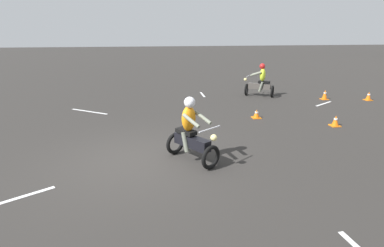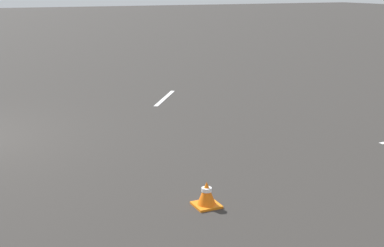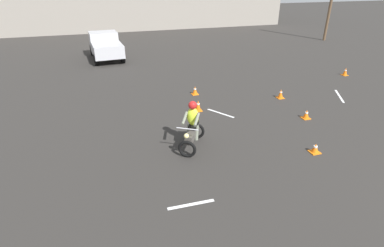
{
  "view_description": "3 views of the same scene",
  "coord_description": "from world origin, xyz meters",
  "views": [
    {
      "loc": [
        7.18,
        0.31,
        3.18
      ],
      "look_at": [
        0.23,
        1.45,
        1.0
      ],
      "focal_mm": 28.0,
      "sensor_mm": 36.0,
      "label": 1
    },
    {
      "loc": [
        -0.42,
        10.19,
        2.74
      ],
      "look_at": [
        -3.39,
        3.77,
        0.9
      ],
      "focal_mm": 50.0,
      "sensor_mm": 36.0,
      "label": 2
    },
    {
      "loc": [
        -9.73,
        -2.33,
        5.24
      ],
      "look_at": [
        -7.02,
        6.09,
        0.9
      ],
      "focal_mm": 28.0,
      "sensor_mm": 36.0,
      "label": 3
    }
  ],
  "objects": [
    {
      "name": "traffic_cone_far_right",
      "position": [
        -1.85,
        6.86,
        0.18
      ],
      "size": [
        0.32,
        0.32,
        0.38
      ],
      "color": "orange",
      "rests_on": "ground"
    },
    {
      "name": "motorcycle_rider_background",
      "position": [
        -7.0,
        6.12,
        0.73
      ],
      "size": [
        1.24,
        1.51,
        1.66
      ],
      "rotation": [
        0.0,
        0.0,
        2.59
      ],
      "color": "black",
      "rests_on": "ground"
    },
    {
      "name": "lane_stripe_w",
      "position": [
        -7.92,
        3.36,
        0.0
      ],
      "size": [
        1.24,
        0.14,
        0.01
      ],
      "primitive_type": "cube",
      "rotation": [
        0.0,
        0.0,
        4.68
      ],
      "color": "silver",
      "rests_on": "ground"
    },
    {
      "name": "traffic_cone_near_right",
      "position": [
        4.16,
        11.27,
        0.22
      ],
      "size": [
        0.32,
        0.32,
        0.45
      ],
      "color": "orange",
      "rests_on": "ground"
    },
    {
      "name": "traffic_cone_mid_left",
      "position": [
        -3.25,
        4.51,
        0.16
      ],
      "size": [
        0.32,
        0.32,
        0.33
      ],
      "color": "orange",
      "rests_on": "ground"
    },
    {
      "name": "traffic_cone_mid_center",
      "position": [
        -5.82,
        8.97,
        0.23
      ],
      "size": [
        0.32,
        0.32,
        0.48
      ],
      "color": "orange",
      "rests_on": "ground"
    },
    {
      "name": "traffic_cone_far_center",
      "position": [
        -1.56,
        9.19,
        0.22
      ],
      "size": [
        0.32,
        0.32,
        0.45
      ],
      "color": "orange",
      "rests_on": "ground"
    },
    {
      "name": "pickup_truck",
      "position": [
        -9.0,
        19.67,
        0.93
      ],
      "size": [
        2.21,
        4.25,
        1.73
      ],
      "rotation": [
        0.0,
        0.0,
        0.07
      ],
      "color": "black",
      "rests_on": "ground"
    },
    {
      "name": "traffic_cone_near_left",
      "position": [
        -5.31,
        10.93,
        0.2
      ],
      "size": [
        0.32,
        0.32,
        0.42
      ],
      "color": "orange",
      "rests_on": "ground"
    },
    {
      "name": "lane_stripe_nw",
      "position": [
        -4.99,
        8.42,
        0.0
      ],
      "size": [
        0.8,
        1.21,
        0.01
      ],
      "primitive_type": "cube",
      "rotation": [
        0.0,
        0.0,
        3.7
      ],
      "color": "silver",
      "rests_on": "ground"
    },
    {
      "name": "lane_stripe_ne",
      "position": [
        1.36,
        8.53,
        0.0
      ],
      "size": [
        0.97,
        1.59,
        0.01
      ],
      "primitive_type": "cube",
      "rotation": [
        0.0,
        0.0,
        2.62
      ],
      "color": "silver",
      "rests_on": "ground"
    }
  ]
}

